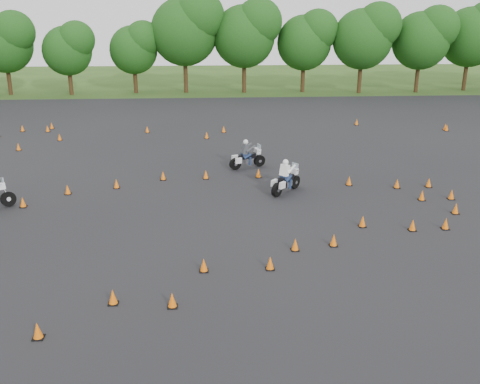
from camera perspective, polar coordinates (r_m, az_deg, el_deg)
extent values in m
plane|color=#2D5119|center=(18.99, 0.76, -7.34)|extent=(140.00, 140.00, 0.00)
plane|color=black|center=(24.51, -0.29, -1.13)|extent=(62.00, 62.00, 0.00)
cone|color=orange|center=(24.93, 22.02, -1.67)|extent=(0.26, 0.26, 0.45)
cone|color=orange|center=(27.96, -3.67, 1.86)|extent=(0.26, 0.26, 0.45)
cone|color=orange|center=(42.11, -22.20, 6.30)|extent=(0.26, 0.26, 0.45)
cone|color=orange|center=(36.39, -22.56, 4.46)|extent=(0.26, 0.26, 0.45)
cone|color=orange|center=(27.42, 11.56, 1.17)|extent=(0.26, 0.26, 0.45)
cone|color=orange|center=(26.85, -17.92, 0.23)|extent=(0.26, 0.26, 0.45)
cone|color=orange|center=(38.73, -1.75, 6.70)|extent=(0.26, 0.26, 0.45)
cone|color=orange|center=(42.03, 21.18, 6.41)|extent=(0.26, 0.26, 0.45)
cone|color=orange|center=(39.22, -9.87, 6.59)|extent=(0.26, 0.26, 0.45)
cone|color=orange|center=(15.76, -20.78, -13.69)|extent=(0.26, 0.26, 0.45)
cone|color=orange|center=(25.78, -22.16, -1.03)|extent=(0.26, 0.26, 0.45)
cone|color=orange|center=(16.74, -13.41, -10.86)|extent=(0.26, 0.26, 0.45)
cone|color=orange|center=(22.46, 17.94, -3.40)|extent=(0.26, 0.26, 0.45)
cone|color=orange|center=(36.88, -3.57, 6.05)|extent=(0.26, 0.26, 0.45)
cone|color=orange|center=(28.19, 19.49, 0.94)|extent=(0.26, 0.26, 0.45)
cone|color=orange|center=(28.16, 1.98, 2.01)|extent=(0.26, 0.26, 0.45)
cone|color=orange|center=(38.24, -18.69, 5.55)|extent=(0.26, 0.26, 0.45)
cone|color=orange|center=(19.77, 5.91, -5.61)|extent=(0.26, 0.26, 0.45)
cone|color=orange|center=(26.75, 21.63, -0.26)|extent=(0.26, 0.26, 0.45)
cone|color=orange|center=(22.31, 12.95, -3.09)|extent=(0.26, 0.26, 0.45)
cone|color=orange|center=(26.13, 18.84, -0.37)|extent=(0.26, 0.26, 0.45)
cone|color=orange|center=(42.22, 12.34, 7.29)|extent=(0.26, 0.26, 0.45)
cone|color=orange|center=(18.33, 3.23, -7.59)|extent=(0.26, 0.26, 0.45)
cone|color=orange|center=(28.00, -8.21, 1.73)|extent=(0.26, 0.26, 0.45)
cone|color=orange|center=(16.27, -7.25, -11.39)|extent=(0.26, 0.26, 0.45)
cone|color=orange|center=(41.32, -19.84, 6.36)|extent=(0.26, 0.26, 0.45)
cone|color=orange|center=(27.55, 16.41, 0.85)|extent=(0.26, 0.26, 0.45)
cone|color=orange|center=(42.30, 21.06, 6.49)|extent=(0.26, 0.26, 0.45)
cone|color=orange|center=(28.08, 5.68, 1.88)|extent=(0.26, 0.26, 0.45)
cone|color=orange|center=(18.20, -3.89, -7.80)|extent=(0.26, 0.26, 0.45)
cone|color=orange|center=(42.27, -19.45, 6.67)|extent=(0.26, 0.26, 0.45)
cone|color=orange|center=(27.12, -13.05, 0.86)|extent=(0.26, 0.26, 0.45)
cone|color=orange|center=(23.05, 21.09, -3.19)|extent=(0.26, 0.26, 0.45)
cone|color=orange|center=(20.32, 9.96, -5.10)|extent=(0.26, 0.26, 0.45)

